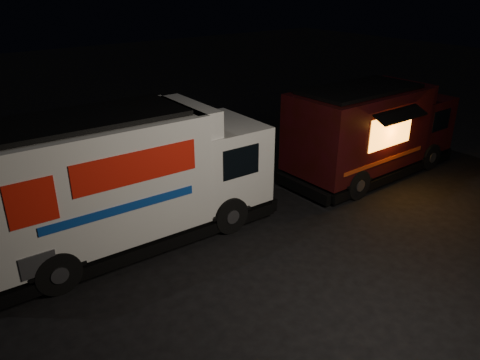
% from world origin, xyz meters
% --- Properties ---
extents(ground, '(80.00, 80.00, 0.00)m').
position_xyz_m(ground, '(0.00, 0.00, 0.00)').
color(ground, black).
rests_on(ground, ground).
extents(white_truck, '(7.89, 2.84, 3.55)m').
position_xyz_m(white_truck, '(-2.53, 2.74, 1.78)').
color(white_truck, silver).
rests_on(white_truck, ground).
extents(red_truck, '(6.91, 2.61, 3.20)m').
position_xyz_m(red_truck, '(6.16, 1.95, 1.60)').
color(red_truck, black).
rests_on(red_truck, ground).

